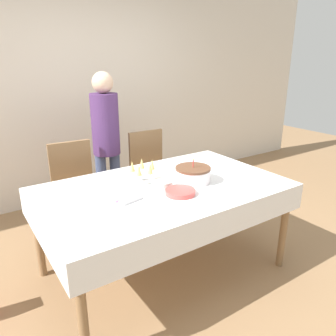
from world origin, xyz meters
TOP-DOWN VIEW (x-y plane):
  - ground_plane at (0.00, 0.00)m, footprint 12.00×12.00m
  - wall_back at (0.00, 1.95)m, footprint 8.00×0.05m
  - dining_table at (0.00, 0.00)m, footprint 1.91×1.17m
  - dining_chair_far_left at (-0.42, 0.90)m, footprint 0.45×0.45m
  - dining_chair_far_right at (0.43, 0.90)m, footprint 0.43×0.43m
  - birthday_cake at (0.25, -0.05)m, footprint 0.29×0.29m
  - champagne_tray at (-0.09, 0.15)m, footprint 0.30×0.30m
  - plate_stack_main at (0.02, -0.20)m, footprint 0.22×0.22m
  - plate_stack_dessert at (-0.01, 0.00)m, footprint 0.16×0.16m
  - cake_knife at (0.31, -0.28)m, footprint 0.30×0.08m
  - fork_pile at (-0.34, -0.11)m, footprint 0.18×0.09m
  - napkin_pile at (-0.37, 0.00)m, footprint 0.15×0.15m
  - person_standing at (0.00, 1.08)m, footprint 0.28×0.28m

SIDE VIEW (x-z plane):
  - ground_plane at x=0.00m, z-range 0.00..0.00m
  - dining_chair_far_left at x=-0.42m, z-range 0.05..1.03m
  - dining_chair_far_right at x=0.43m, z-range 0.05..1.03m
  - dining_table at x=0.00m, z-range 0.29..1.06m
  - cake_knife at x=0.31m, z-range 0.78..0.78m
  - napkin_pile at x=-0.37m, z-range 0.78..0.79m
  - fork_pile at x=-0.34m, z-range 0.78..0.80m
  - plate_stack_main at x=0.02m, z-range 0.78..0.81m
  - plate_stack_dessert at x=-0.01m, z-range 0.78..0.83m
  - birthday_cake at x=0.25m, z-range 0.74..0.94m
  - champagne_tray at x=-0.09m, z-range 0.77..0.95m
  - person_standing at x=0.00m, z-range 0.16..1.77m
  - wall_back at x=0.00m, z-range 0.00..2.70m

